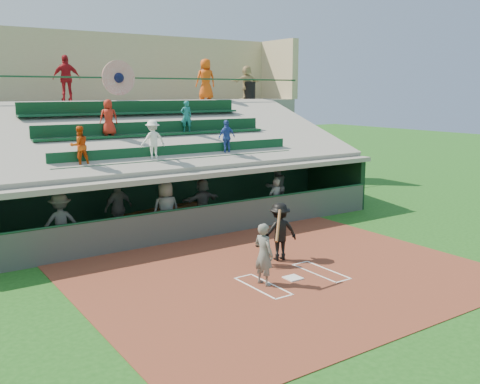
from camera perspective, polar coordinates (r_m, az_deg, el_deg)
ground at (r=14.80m, az=5.66°, el=-9.23°), size 100.00×100.00×0.00m
dirt_slab at (r=15.16m, az=4.44°, el=-8.68°), size 11.00×9.00×0.02m
home_plate at (r=14.79m, az=5.67°, el=-9.11°), size 0.43×0.43×0.03m
batters_box_chalk at (r=14.79m, az=5.67°, el=-9.15°), size 2.65×1.85×0.01m
dugout_floor at (r=20.20m, az=-6.70°, el=-3.73°), size 16.00×3.50×0.04m
concourse_slab at (r=25.90m, az=-13.76°, el=4.36°), size 20.00×3.00×4.60m
grandstand at (r=23.14m, az=-11.16°, el=3.64°), size 20.40×10.40×7.80m
batter_at_plate at (r=14.05m, az=2.57°, el=-6.59°), size 0.87×0.75×1.95m
catcher at (r=15.57m, az=2.36°, el=-5.69°), size 0.73×0.65×1.24m
home_umpire at (r=16.11m, az=4.23°, el=-4.21°), size 1.25×0.90×1.75m
dugout_bench at (r=21.18m, az=-8.45°, el=-2.36°), size 15.68×4.65×0.48m
dugout_player_a at (r=17.71m, az=-18.58°, el=-3.11°), size 1.31×0.89×1.87m
dugout_player_b at (r=19.16m, az=-12.86°, el=-1.66°), size 1.24×0.79×1.96m
dugout_player_c at (r=18.44m, az=-7.90°, el=-1.92°), size 1.01×0.69×1.99m
dugout_player_d at (r=20.41m, az=-4.01°, el=-0.97°), size 1.63×0.59×1.73m
dugout_player_e at (r=20.79m, az=3.78°, el=-0.83°), size 0.66×0.47×1.68m
dugout_player_f at (r=22.77m, az=3.90°, el=0.57°), size 1.13×0.98×1.98m
trash_bin at (r=28.32m, az=1.03°, el=10.77°), size 0.61×0.61×0.91m
concourse_staff_a at (r=24.59m, az=-18.02°, el=11.48°), size 1.20×0.61×1.96m
concourse_staff_b at (r=26.65m, az=-3.69°, el=11.90°), size 1.07×0.81×1.98m
concourse_staff_c at (r=28.33m, az=0.71°, el=11.61°), size 1.66×0.66×1.74m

